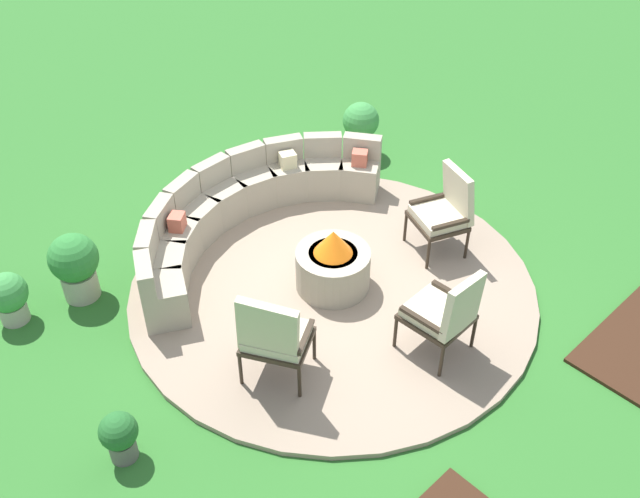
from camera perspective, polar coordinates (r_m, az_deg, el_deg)
ground_plane at (r=8.04m, az=0.99°, el=-3.14°), size 24.00×24.00×0.00m
patio_circle at (r=8.02m, az=0.99°, el=-2.98°), size 4.44×4.44×0.06m
fire_pit at (r=7.81m, az=1.02°, el=-1.24°), size 0.81×0.81×0.74m
curved_stone_bench at (r=8.63m, az=-6.13°, el=3.11°), size 3.70×1.51×0.76m
lounge_chair_front_left at (r=6.66m, az=-3.67°, el=-6.76°), size 0.77×0.81×1.12m
lounge_chair_front_right at (r=7.03m, az=9.79°, el=-4.87°), size 0.59×0.62×1.02m
lounge_chair_back_left at (r=8.29m, az=9.80°, el=3.10°), size 0.73×0.74×1.04m
potted_plant_0 at (r=10.14m, az=3.21°, el=9.62°), size 0.50×0.50×0.76m
potted_plant_1 at (r=8.13m, az=-23.22°, el=-3.43°), size 0.42×0.42×0.59m
potted_plant_2 at (r=8.10m, az=-18.63°, el=-1.13°), size 0.53×0.53×0.79m
potted_plant_3 at (r=6.59m, az=-15.43°, el=-13.86°), size 0.34×0.34×0.52m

